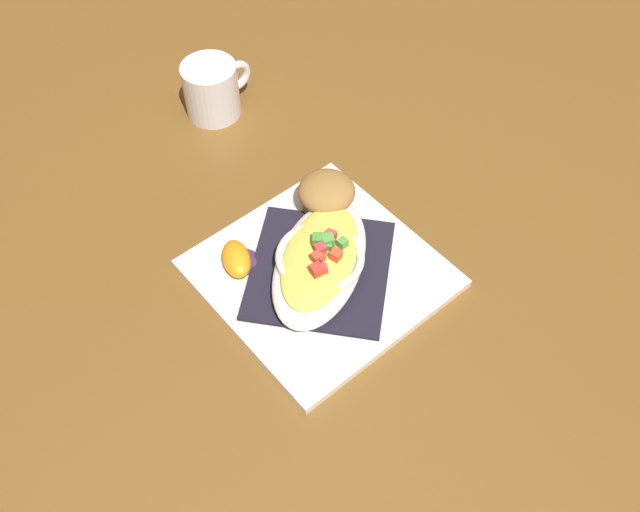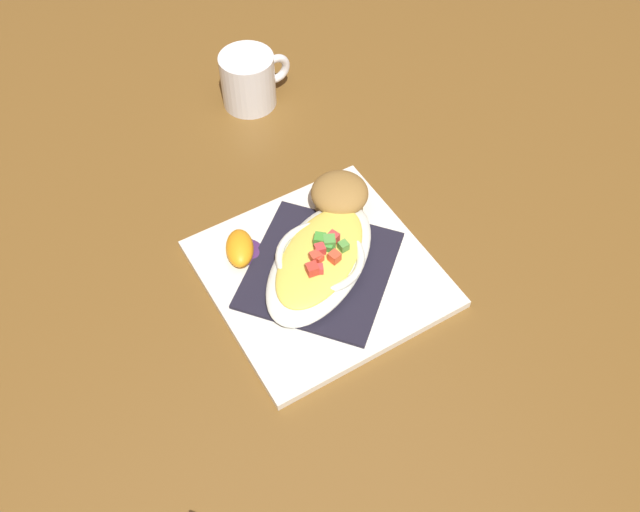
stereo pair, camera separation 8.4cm
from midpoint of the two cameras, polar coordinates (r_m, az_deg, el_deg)
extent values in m
plane|color=brown|center=(0.87, -2.75, -1.82)|extent=(2.60, 2.60, 0.00)
cube|color=white|center=(0.87, -2.76, -1.60)|extent=(0.30, 0.30, 0.01)
cube|color=black|center=(0.86, -2.78, -1.28)|extent=(0.24, 0.24, 0.01)
ellipsoid|color=silver|center=(0.85, -2.83, -0.64)|extent=(0.22, 0.21, 0.03)
torus|color=silver|center=(0.84, -2.85, -0.25)|extent=(0.15, 0.15, 0.01)
ellipsoid|color=#E2CA4D|center=(0.84, -2.86, -0.21)|extent=(0.18, 0.17, 0.02)
cube|color=#D54330|center=(0.82, -2.88, -0.35)|extent=(0.01, 0.01, 0.01)
cube|color=green|center=(0.84, -3.03, 1.14)|extent=(0.02, 0.02, 0.01)
cube|color=#DA3C3C|center=(0.81, -2.70, -1.24)|extent=(0.01, 0.01, 0.01)
cube|color=#D74B2E|center=(0.82, -1.62, -0.09)|extent=(0.02, 0.02, 0.01)
cube|color=red|center=(0.81, -3.24, -1.32)|extent=(0.01, 0.01, 0.01)
cube|color=green|center=(0.83, -2.29, 0.75)|extent=(0.01, 0.01, 0.01)
cube|color=#CB4530|center=(0.82, -3.17, -0.30)|extent=(0.01, 0.01, 0.01)
cube|color=#559A3F|center=(0.83, -1.05, 0.88)|extent=(0.01, 0.01, 0.01)
cube|color=#CE3A38|center=(0.83, -2.83, 0.09)|extent=(0.01, 0.01, 0.01)
cube|color=#529D42|center=(0.83, -2.23, 1.06)|extent=(0.02, 0.02, 0.01)
cube|color=#D63D3A|center=(0.84, -2.00, 1.43)|extent=(0.02, 0.02, 0.01)
cylinder|color=olive|center=(0.92, -2.10, 4.24)|extent=(0.06, 0.06, 0.02)
ellipsoid|color=olive|center=(0.90, -2.13, 5.08)|extent=(0.07, 0.07, 0.04)
ellipsoid|color=#4C0F23|center=(0.90, -2.15, 5.43)|extent=(0.03, 0.03, 0.01)
ellipsoid|color=#47255A|center=(0.88, -8.73, -0.60)|extent=(0.05, 0.06, 0.01)
ellipsoid|color=orange|center=(0.87, -9.52, -0.42)|extent=(0.05, 0.06, 0.03)
cylinder|color=white|center=(1.07, -11.08, 12.91)|extent=(0.08, 0.08, 0.08)
torus|color=white|center=(1.08, -9.04, 14.08)|extent=(0.05, 0.02, 0.05)
cylinder|color=#4C2D14|center=(1.07, -10.98, 12.43)|extent=(0.07, 0.07, 0.05)
camera|label=1|loc=(0.04, -92.87, -3.79)|focal=39.59mm
camera|label=2|loc=(0.04, 87.13, 3.79)|focal=39.59mm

